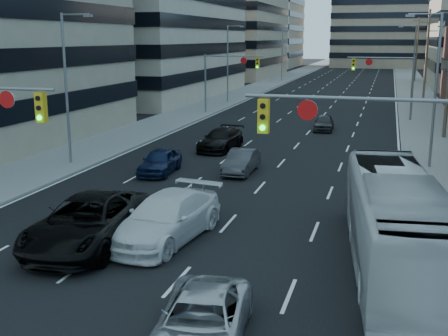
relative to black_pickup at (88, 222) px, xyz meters
name	(u,v)px	position (x,y,z in m)	size (l,w,h in m)	color
road_surface	(355,70)	(2.55, 121.87, -0.92)	(18.00, 300.00, 0.02)	black
sidewalk_left	(307,69)	(-8.95, 121.87, -0.85)	(5.00, 300.00, 0.15)	slate
sidewalk_right	(406,71)	(14.05, 121.87, -0.85)	(5.00, 300.00, 0.15)	slate
office_left_far	(224,35)	(-21.45, 91.87, 7.07)	(20.00, 30.00, 16.00)	gray
bg_block_left	(252,28)	(-25.45, 131.87, 9.07)	(24.00, 24.00, 20.00)	#ADA089
signal_near_right	(370,147)	(10.01, -0.14, 3.40)	(6.59, 0.33, 6.00)	slate
signal_far_left	(227,71)	(-5.13, 36.86, 3.38)	(6.09, 0.33, 6.00)	slate
signal_far_right	(387,74)	(10.24, 36.86, 3.38)	(6.09, 0.33, 6.00)	slate
utility_pole_midblock	(427,53)	(14.75, 57.87, 4.85)	(2.20, 0.28, 11.00)	#4C3D2D
utility_pole_distant	(417,48)	(14.75, 87.87, 4.85)	(2.20, 0.28, 11.00)	#4C3D2D
streetlight_left_near	(68,82)	(-7.79, 11.87, 4.13)	(2.03, 0.22, 9.00)	slate
streetlight_left_mid	(229,60)	(-7.79, 46.87, 4.13)	(2.03, 0.22, 9.00)	slate
streetlight_left_far	(283,52)	(-7.79, 81.87, 4.13)	(2.03, 0.22, 9.00)	slate
streetlight_right_near	(433,83)	(12.89, 16.87, 4.13)	(2.03, 0.22, 9.00)	slate
streetlight_right_far	(412,60)	(12.89, 51.87, 4.13)	(2.03, 0.22, 9.00)	slate
black_pickup	(88,222)	(0.00, 0.00, 0.00)	(3.07, 6.66, 1.85)	black
white_van	(166,218)	(2.59, 1.37, -0.05)	(2.46, 6.04, 1.75)	silver
silver_suv	(201,322)	(6.31, -5.55, -0.26)	(2.22, 4.82, 1.34)	#B1B2B6
transit_bus	(396,222)	(10.95, 1.11, 0.67)	(2.68, 11.45, 3.19)	#B8B8B8
sedan_blue	(160,161)	(-1.85, 11.38, -0.21)	(1.69, 4.19, 1.43)	#0D1734
sedan_grey_center	(241,162)	(2.60, 12.78, -0.26)	(1.41, 4.04, 1.33)	#353537
sedan_black_far	(221,139)	(-0.48, 18.96, -0.19)	(2.05, 5.05, 1.47)	black
sedan_grey_right	(324,123)	(5.42, 29.39, -0.27)	(1.56, 3.87, 1.32)	#2C2C2E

